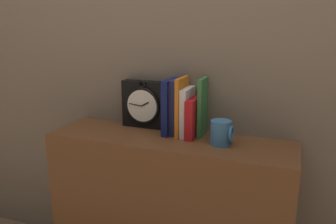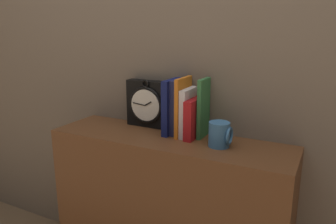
{
  "view_description": "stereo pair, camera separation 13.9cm",
  "coord_description": "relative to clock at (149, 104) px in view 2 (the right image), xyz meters",
  "views": [
    {
      "loc": [
        0.49,
        -1.26,
        1.23
      ],
      "look_at": [
        0.0,
        0.0,
        0.88
      ],
      "focal_mm": 35.0,
      "sensor_mm": 36.0,
      "label": 1
    },
    {
      "loc": [
        0.62,
        -1.2,
        1.23
      ],
      "look_at": [
        0.0,
        0.0,
        0.88
      ],
      "focal_mm": 35.0,
      "sensor_mm": 36.0,
      "label": 2
    }
  ],
  "objects": [
    {
      "name": "clock",
      "position": [
        0.0,
        0.0,
        0.0
      ],
      "size": [
        0.22,
        0.07,
        0.23
      ],
      "color": "black",
      "rests_on": "bookshelf"
    },
    {
      "name": "book_slot1_navy",
      "position": [
        0.17,
        -0.03,
        0.01
      ],
      "size": [
        0.03,
        0.12,
        0.25
      ],
      "color": "navy",
      "rests_on": "bookshelf"
    },
    {
      "name": "wall_back",
      "position": [
        0.16,
        0.07,
        0.42
      ],
      "size": [
        6.0,
        0.05,
        2.6
      ],
      "color": "#756656",
      "rests_on": "ground_plane"
    },
    {
      "name": "book_slot4_red",
      "position": [
        0.26,
        -0.05,
        -0.03
      ],
      "size": [
        0.04,
        0.16,
        0.17
      ],
      "color": "#AD161B",
      "rests_on": "bookshelf"
    },
    {
      "name": "book_slot3_white",
      "position": [
        0.23,
        -0.04,
        -0.01
      ],
      "size": [
        0.03,
        0.14,
        0.21
      ],
      "color": "silver",
      "rests_on": "bookshelf"
    },
    {
      "name": "book_slot5_green",
      "position": [
        0.29,
        -0.02,
        0.02
      ],
      "size": [
        0.02,
        0.11,
        0.26
      ],
      "color": "#31703D",
      "rests_on": "bookshelf"
    },
    {
      "name": "book_slot0_navy",
      "position": [
        0.14,
        -0.04,
        0.01
      ],
      "size": [
        0.03,
        0.15,
        0.25
      ],
      "color": "#111953",
      "rests_on": "bookshelf"
    },
    {
      "name": "book_slot2_orange",
      "position": [
        0.2,
        -0.04,
        0.02
      ],
      "size": [
        0.02,
        0.15,
        0.26
      ],
      "color": "orange",
      "rests_on": "bookshelf"
    },
    {
      "name": "mug",
      "position": [
        0.39,
        -0.11,
        -0.06
      ],
      "size": [
        0.09,
        0.08,
        0.1
      ],
      "color": "teal",
      "rests_on": "bookshelf"
    },
    {
      "name": "bookshelf",
      "position": [
        0.16,
        -0.11,
        -0.49
      ],
      "size": [
        1.08,
        0.3,
        0.77
      ],
      "color": "brown",
      "rests_on": "ground_plane"
    }
  ]
}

